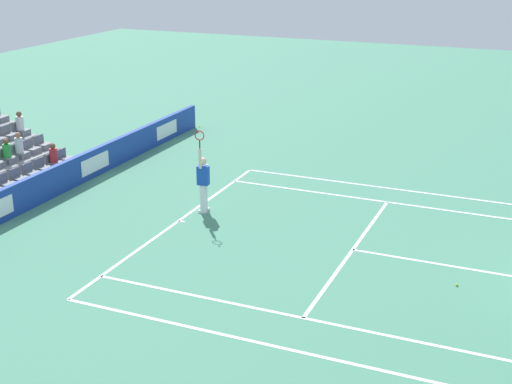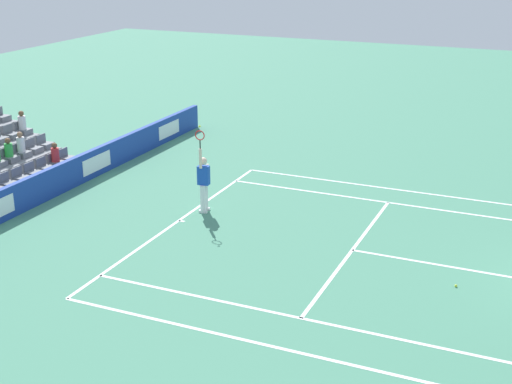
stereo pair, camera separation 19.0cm
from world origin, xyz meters
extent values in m
cube|color=white|center=(0.00, -11.89, 0.00)|extent=(10.97, 0.10, 0.01)
cube|color=white|center=(0.00, -6.40, 0.00)|extent=(8.23, 0.10, 0.01)
cube|color=white|center=(0.00, -3.20, 0.00)|extent=(0.10, 6.40, 0.01)
cube|color=white|center=(4.12, -5.95, 0.00)|extent=(0.10, 11.89, 0.01)
cube|color=white|center=(-4.12, -5.95, 0.00)|extent=(0.10, 11.89, 0.01)
cube|color=white|center=(5.49, -5.95, 0.00)|extent=(0.10, 11.89, 0.01)
cube|color=white|center=(-5.49, -5.95, 0.00)|extent=(0.10, 11.89, 0.01)
cube|color=white|center=(0.00, -11.79, 0.00)|extent=(0.10, 0.20, 0.01)
cube|color=#193899|center=(0.00, -16.79, 0.51)|extent=(20.65, 0.20, 1.01)
cube|color=white|center=(-7.74, -16.68, 0.51)|extent=(1.65, 0.01, 0.57)
cube|color=white|center=(-2.58, -16.68, 0.51)|extent=(1.65, 0.01, 0.57)
cylinder|color=white|center=(-1.14, -11.55, 0.45)|extent=(0.16, 0.16, 0.90)
cylinder|color=white|center=(-0.90, -11.52, 0.45)|extent=(0.16, 0.16, 0.90)
cube|color=white|center=(-1.14, -11.55, 0.04)|extent=(0.15, 0.27, 0.08)
cube|color=white|center=(-0.90, -11.52, 0.04)|extent=(0.15, 0.27, 0.08)
cube|color=#1947B2|center=(-1.02, -11.54, 1.20)|extent=(0.26, 0.38, 0.60)
sphere|color=beige|center=(-1.02, -11.54, 1.66)|extent=(0.24, 0.24, 0.24)
cylinder|color=beige|center=(-0.80, -11.51, 1.81)|extent=(0.09, 0.09, 0.62)
cylinder|color=beige|center=(-1.24, -11.51, 1.22)|extent=(0.09, 0.09, 0.56)
cylinder|color=black|center=(-0.80, -11.51, 2.26)|extent=(0.04, 0.04, 0.28)
torus|color=red|center=(-0.80, -11.51, 2.54)|extent=(0.06, 0.31, 0.31)
sphere|color=#D1E533|center=(-0.80, -11.51, 2.82)|extent=(0.07, 0.07, 0.07)
cube|color=gray|center=(0.00, -17.87, 0.21)|extent=(5.58, 0.95, 0.42)
cube|color=slate|center=(-2.48, -17.87, 0.52)|extent=(0.48, 0.44, 0.20)
cube|color=slate|center=(-2.48, -18.07, 0.77)|extent=(0.48, 0.04, 0.30)
cube|color=slate|center=(-1.86, -17.87, 0.52)|extent=(0.48, 0.44, 0.20)
cube|color=slate|center=(-1.86, -18.07, 0.77)|extent=(0.48, 0.04, 0.30)
cube|color=slate|center=(-1.24, -17.87, 0.52)|extent=(0.48, 0.44, 0.20)
cube|color=slate|center=(-1.24, -18.07, 0.77)|extent=(0.48, 0.04, 0.30)
cube|color=slate|center=(-0.62, -17.87, 0.52)|extent=(0.48, 0.44, 0.20)
cube|color=slate|center=(-0.62, -18.07, 0.77)|extent=(0.48, 0.04, 0.30)
cube|color=slate|center=(0.00, -17.87, 0.52)|extent=(0.48, 0.44, 0.20)
cube|color=slate|center=(0.00, -18.07, 0.77)|extent=(0.48, 0.04, 0.30)
cube|color=slate|center=(0.62, -17.87, 0.52)|extent=(0.48, 0.44, 0.20)
cube|color=slate|center=(0.62, -18.07, 0.77)|extent=(0.48, 0.04, 0.30)
cube|color=slate|center=(-2.48, -18.82, 0.94)|extent=(0.48, 0.44, 0.20)
cube|color=slate|center=(-2.48, -19.02, 1.19)|extent=(0.48, 0.04, 0.30)
cube|color=slate|center=(-1.86, -18.82, 0.94)|extent=(0.48, 0.44, 0.20)
cube|color=slate|center=(-1.86, -19.02, 1.19)|extent=(0.48, 0.04, 0.30)
cube|color=slate|center=(-1.24, -18.82, 0.94)|extent=(0.48, 0.44, 0.20)
cube|color=slate|center=(-1.24, -19.02, 1.19)|extent=(0.48, 0.04, 0.30)
cube|color=slate|center=(-0.62, -18.82, 0.94)|extent=(0.48, 0.44, 0.20)
cube|color=slate|center=(-0.62, -19.02, 1.19)|extent=(0.48, 0.04, 0.30)
cube|color=slate|center=(-2.48, -19.77, 1.36)|extent=(0.48, 0.44, 0.20)
cube|color=slate|center=(-2.48, -19.97, 1.61)|extent=(0.48, 0.04, 0.30)
cube|color=slate|center=(-1.86, -19.77, 1.36)|extent=(0.48, 0.44, 0.20)
cube|color=slate|center=(-1.86, -19.97, 1.61)|extent=(0.48, 0.04, 0.30)
cube|color=slate|center=(-2.48, -20.72, 1.78)|extent=(0.48, 0.44, 0.20)
cylinder|color=red|center=(-1.86, -17.92, 0.87)|extent=(0.28, 0.28, 0.49)
sphere|color=brown|center=(-1.86, -17.92, 1.21)|extent=(0.20, 0.20, 0.20)
cylinder|color=white|center=(-2.48, -19.82, 1.71)|extent=(0.28, 0.28, 0.49)
sphere|color=brown|center=(-2.48, -19.82, 2.05)|extent=(0.20, 0.20, 0.20)
cylinder|color=white|center=(-1.24, -18.87, 1.30)|extent=(0.28, 0.28, 0.52)
sphere|color=#9E7251|center=(-1.24, -18.87, 1.66)|extent=(0.20, 0.20, 0.20)
cylinder|color=green|center=(-0.62, -18.87, 1.27)|extent=(0.28, 0.28, 0.45)
sphere|color=brown|center=(-0.62, -18.87, 1.59)|extent=(0.20, 0.20, 0.20)
sphere|color=#D1E533|center=(1.12, -3.41, 0.03)|extent=(0.07, 0.07, 0.07)
camera|label=1|loc=(17.92, -1.71, 8.26)|focal=50.70mm
camera|label=2|loc=(17.84, -1.54, 8.26)|focal=50.70mm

